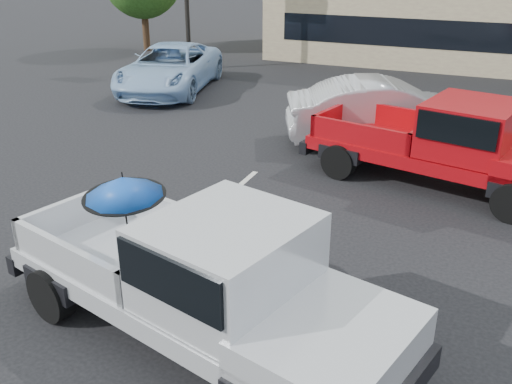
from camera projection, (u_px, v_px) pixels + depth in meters
ground at (326, 311)px, 8.04m from camera, size 90.00×90.00×0.00m
stripe_left at (204, 217)px, 10.80m from camera, size 0.12×5.00×0.01m
silver_pickup at (214, 277)px, 6.91m from camera, size 6.00×3.38×2.06m
red_pickup at (460, 142)px, 11.64m from camera, size 6.03×3.24×1.89m
silver_sedan at (387, 113)px, 14.36m from camera, size 5.29×3.63×1.65m
blue_suv at (170, 68)px, 19.70m from camera, size 3.77×6.05×1.56m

